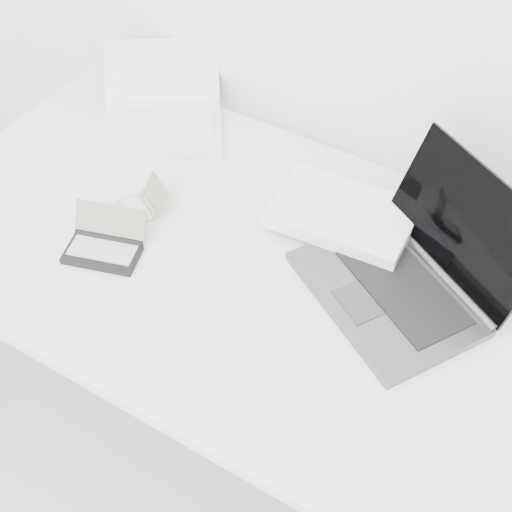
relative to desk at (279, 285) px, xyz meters
The scene contains 5 objects.
desk is the anchor object (origin of this frame).
laptop_large 0.22m from the desk, 38.39° to the left, with size 0.56×0.46×0.23m.
netbook_open_white 0.56m from the desk, 150.87° to the left, with size 0.43×0.45×0.12m.
pda_silver 0.34m from the desk, behind, with size 0.12×0.13×0.06m.
palmtop_charcoal 0.36m from the desk, 157.09° to the right, with size 0.18×0.16×0.08m.
Camera 1 is at (0.45, 0.72, 1.78)m, focal length 50.00 mm.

